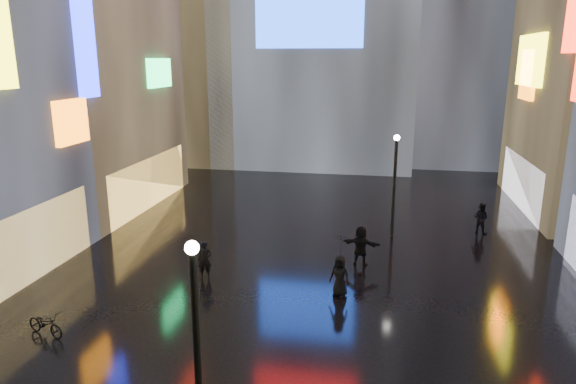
# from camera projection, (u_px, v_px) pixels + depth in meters

# --- Properties ---
(ground) EXTENTS (140.00, 140.00, 0.00)m
(ground) POSITION_uv_depth(u_px,v_px,m) (319.00, 254.00, 23.77)
(ground) COLOR black
(ground) RESTS_ON ground
(building_left_far) EXTENTS (10.28, 12.00, 22.00)m
(building_left_far) POSITION_uv_depth(u_px,v_px,m) (59.00, 19.00, 29.49)
(building_left_far) COLOR black
(building_left_far) RESTS_ON ground
(tower_flank_left) EXTENTS (10.00, 10.00, 26.00)m
(tower_flank_left) POSITION_uv_depth(u_px,v_px,m) (190.00, 7.00, 43.87)
(tower_flank_left) COLOR black
(tower_flank_left) RESTS_ON ground
(lamp_near) EXTENTS (0.30, 0.30, 5.20)m
(lamp_near) POSITION_uv_depth(u_px,v_px,m) (197.00, 341.00, 10.89)
(lamp_near) COLOR black
(lamp_near) RESTS_ON ground
(lamp_far) EXTENTS (0.30, 0.30, 5.20)m
(lamp_far) POSITION_uv_depth(u_px,v_px,m) (395.00, 180.00, 25.29)
(lamp_far) COLOR black
(lamp_far) RESTS_ON ground
(pedestrian_4) EXTENTS (0.90, 0.73, 1.58)m
(pedestrian_4) POSITION_uv_depth(u_px,v_px,m) (340.00, 276.00, 19.39)
(pedestrian_4) COLOR black
(pedestrian_4) RESTS_ON ground
(pedestrian_5) EXTENTS (1.72, 0.80, 1.78)m
(pedestrian_5) POSITION_uv_depth(u_px,v_px,m) (361.00, 246.00, 22.22)
(pedestrian_5) COLOR black
(pedestrian_5) RESTS_ON ground
(pedestrian_6) EXTENTS (0.65, 0.49, 1.59)m
(pedestrian_6) POSITION_uv_depth(u_px,v_px,m) (205.00, 260.00, 20.89)
(pedestrian_6) COLOR black
(pedestrian_6) RESTS_ON ground
(pedestrian_7) EXTENTS (0.98, 0.93, 1.60)m
(pedestrian_7) POSITION_uv_depth(u_px,v_px,m) (481.00, 218.00, 26.38)
(pedestrian_7) COLOR black
(pedestrian_7) RESTS_ON ground
(umbrella_2) EXTENTS (1.13, 1.14, 0.84)m
(umbrella_2) POSITION_uv_depth(u_px,v_px,m) (341.00, 246.00, 19.09)
(umbrella_2) COLOR black
(umbrella_2) RESTS_ON pedestrian_4
(bicycle) EXTENTS (1.63, 0.96, 0.81)m
(bicycle) POSITION_uv_depth(u_px,v_px,m) (45.00, 324.00, 16.66)
(bicycle) COLOR black
(bicycle) RESTS_ON ground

